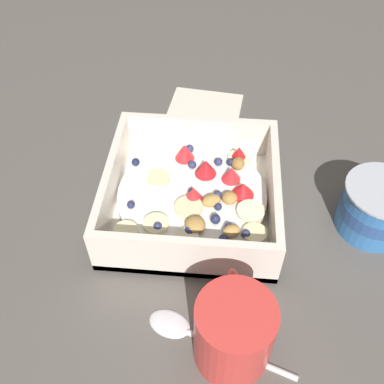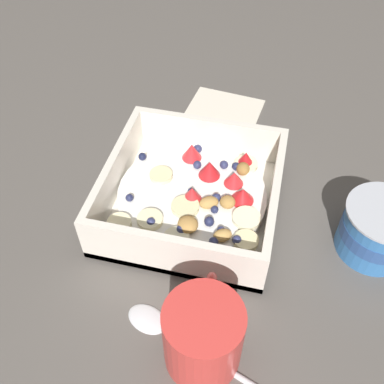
{
  "view_description": "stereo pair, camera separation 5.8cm",
  "coord_description": "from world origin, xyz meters",
  "views": [
    {
      "loc": [
        0.38,
        0.04,
        0.46
      ],
      "look_at": [
        -0.01,
        0.01,
        0.03
      ],
      "focal_mm": 41.24,
      "sensor_mm": 36.0,
      "label": 1
    },
    {
      "loc": [
        0.37,
        0.1,
        0.46
      ],
      "look_at": [
        -0.01,
        0.01,
        0.03
      ],
      "focal_mm": 41.24,
      "sensor_mm": 36.0,
      "label": 2
    }
  ],
  "objects": [
    {
      "name": "ground_plane",
      "position": [
        0.0,
        0.0,
        0.0
      ],
      "size": [
        2.4,
        2.4,
        0.0
      ],
      "primitive_type": "plane",
      "color": "#56514C"
    },
    {
      "name": "fruit_bowl",
      "position": [
        -0.01,
        0.01,
        0.02
      ],
      "size": [
        0.22,
        0.22,
        0.07
      ],
      "color": "white",
      "rests_on": "ground"
    },
    {
      "name": "spoon",
      "position": [
        0.17,
        0.02,
        0.0
      ],
      "size": [
        0.07,
        0.17,
        0.01
      ],
      "color": "silver",
      "rests_on": "ground"
    },
    {
      "name": "yogurt_cup",
      "position": [
        -0.0,
        0.25,
        0.04
      ],
      "size": [
        0.1,
        0.1,
        0.07
      ],
      "color": "#3370B7",
      "rests_on": "ground"
    },
    {
      "name": "coffee_mug",
      "position": [
        0.18,
        0.07,
        0.05
      ],
      "size": [
        0.11,
        0.08,
        0.09
      ],
      "color": "red",
      "rests_on": "ground"
    },
    {
      "name": "folded_napkin",
      "position": [
        -0.22,
        0.01,
        0.0
      ],
      "size": [
        0.13,
        0.13,
        0.01
      ],
      "primitive_type": "cube",
      "rotation": [
        0.0,
        0.0,
        -0.11
      ],
      "color": "silver",
      "rests_on": "ground"
    }
  ]
}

